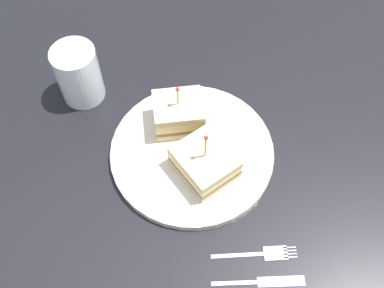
# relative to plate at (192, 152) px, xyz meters

# --- Properties ---
(ground_plane) EXTENTS (1.05, 1.05, 0.02)m
(ground_plane) POSITION_rel_plate_xyz_m (0.00, 0.00, -0.02)
(ground_plane) COLOR black
(plate) EXTENTS (0.28, 0.28, 0.01)m
(plate) POSITION_rel_plate_xyz_m (0.00, 0.00, 0.00)
(plate) COLOR silver
(plate) RESTS_ON ground_plane
(sandwich_half_front) EXTENTS (0.09, 0.08, 0.10)m
(sandwich_half_front) POSITION_rel_plate_xyz_m (0.01, -0.06, 0.03)
(sandwich_half_front) COLOR beige
(sandwich_half_front) RESTS_ON plate
(sandwich_half_back) EXTENTS (0.11, 0.11, 0.10)m
(sandwich_half_back) POSITION_rel_plate_xyz_m (-0.01, 0.04, 0.03)
(sandwich_half_back) COLOR beige
(sandwich_half_back) RESTS_ON plate
(drink_glass) EXTENTS (0.08, 0.08, 0.11)m
(drink_glass) POSITION_rel_plate_xyz_m (0.16, -0.18, 0.04)
(drink_glass) COLOR silver
(drink_glass) RESTS_ON ground_plane
(fork) EXTENTS (0.13, 0.04, 0.00)m
(fork) POSITION_rel_plate_xyz_m (-0.06, 0.20, -0.01)
(fork) COLOR silver
(fork) RESTS_ON ground_plane
(knife) EXTENTS (0.14, 0.04, 0.00)m
(knife) POSITION_rel_plate_xyz_m (-0.04, 0.24, -0.01)
(knife) COLOR silver
(knife) RESTS_ON ground_plane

